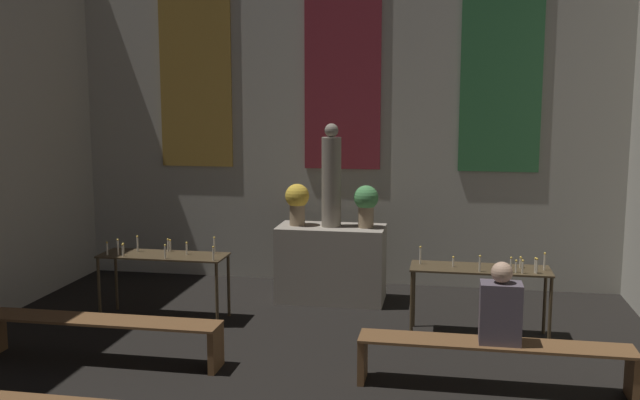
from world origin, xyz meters
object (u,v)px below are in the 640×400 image
at_px(altar, 331,263).
at_px(flower_vase_right, 366,203).
at_px(statue, 331,179).
at_px(candle_rack_right, 481,275).
at_px(flower_vase_left, 297,201).
at_px(candle_rack_left, 163,261).
at_px(pew_back_right, 494,354).
at_px(person_seated, 501,308).
at_px(pew_back_left, 101,329).

relative_size(altar, flower_vase_right, 2.54).
height_order(statue, flower_vase_right, statue).
bearing_deg(candle_rack_right, flower_vase_left, 154.16).
height_order(altar, candle_rack_left, candle_rack_left).
distance_m(flower_vase_right, candle_rack_right, 1.85).
height_order(pew_back_right, person_seated, person_seated).
distance_m(flower_vase_right, pew_back_right, 3.03).
distance_m(flower_vase_left, candle_rack_right, 2.56).
relative_size(altar, pew_back_left, 0.56).
bearing_deg(person_seated, statue, 127.56).
relative_size(statue, candle_rack_right, 0.87).
relative_size(candle_rack_right, pew_back_right, 0.62).
distance_m(pew_back_right, person_seated, 0.42).
bearing_deg(altar, flower_vase_left, 180.00).
distance_m(flower_vase_left, pew_back_right, 3.53).
bearing_deg(pew_back_left, flower_vase_left, 60.09).
relative_size(statue, flower_vase_left, 2.44).
distance_m(altar, candle_rack_left, 2.11).
distance_m(flower_vase_right, person_seated, 2.94).
xyz_separation_m(candle_rack_right, pew_back_right, (0.07, -1.41, -0.35)).
distance_m(candle_rack_right, pew_back_left, 3.95).
distance_m(candle_rack_left, pew_back_right, 3.95).
relative_size(pew_back_left, person_seated, 3.28).
relative_size(flower_vase_right, pew_back_right, 0.22).
relative_size(flower_vase_left, flower_vase_right, 1.00).
relative_size(altar, candle_rack_right, 0.91).
relative_size(candle_rack_left, person_seated, 2.03).
distance_m(candle_rack_left, person_seated, 3.98).
distance_m(altar, flower_vase_right, 0.91).
bearing_deg(flower_vase_right, altar, -180.00).
bearing_deg(pew_back_left, altar, 53.09).
height_order(statue, pew_back_left, statue).
bearing_deg(pew_back_left, pew_back_right, 0.00).
height_order(flower_vase_right, pew_back_left, flower_vase_right).
height_order(statue, candle_rack_right, statue).
relative_size(statue, pew_back_left, 0.54).
bearing_deg(flower_vase_left, flower_vase_right, 0.00).
xyz_separation_m(flower_vase_right, candle_rack_left, (-2.24, -1.09, -0.59)).
height_order(statue, person_seated, statue).
height_order(altar, pew_back_left, altar).
height_order(flower_vase_right, person_seated, flower_vase_right).
xyz_separation_m(candle_rack_left, pew_back_right, (3.67, -1.41, -0.35)).
relative_size(statue, pew_back_right, 0.54).
xyz_separation_m(statue, candle_rack_left, (-1.80, -1.09, -0.88)).
bearing_deg(pew_back_right, person_seated, 0.00).
bearing_deg(pew_back_left, person_seated, 0.00).
distance_m(altar, flower_vase_left, 0.91).
bearing_deg(flower_vase_left, candle_rack_right, -25.84).
bearing_deg(flower_vase_right, pew_back_right, -60.09).
height_order(flower_vase_right, candle_rack_right, flower_vase_right).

